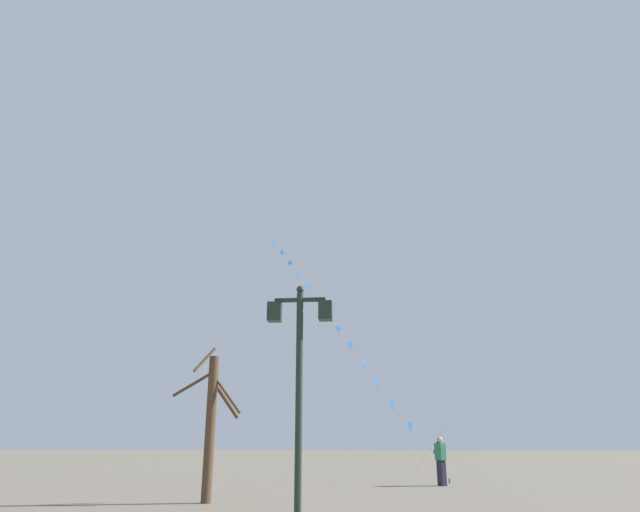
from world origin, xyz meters
The scene contains 5 objects.
ground_plane centered at (0.00, 20.00, 0.00)m, with size 160.00×160.00×0.00m, color #756B5B.
twin_lantern_lamp_post centered at (-2.16, 9.80, 3.27)m, with size 1.36×0.28×4.72m.
kite_train centered at (-2.75, 27.86, 7.57)m, with size 9.46×11.50×14.54m.
kite_flyer centered at (1.67, 20.66, 0.90)m, with size 0.46×0.60×1.71m.
bare_tree centered at (-5.20, 14.03, 2.05)m, with size 2.08×1.26×4.12m.
Camera 1 is at (-0.60, -1.51, 1.57)m, focal length 31.01 mm.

